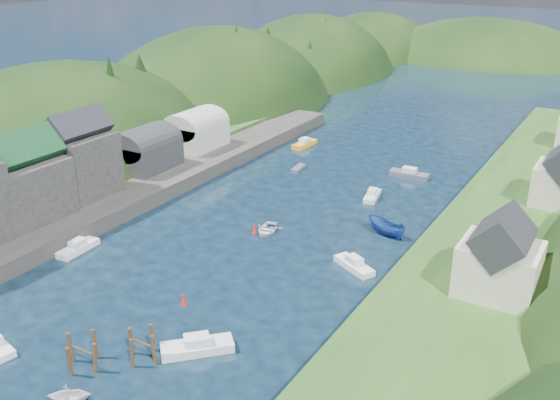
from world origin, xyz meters
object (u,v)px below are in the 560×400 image
Objects in this scene: piling_cluster_near at (83,355)px; piling_cluster_far at (143,348)px; channel_buoy_near at (183,300)px; channel_buoy_far at (254,229)px.

piling_cluster_far is (3.52, 3.34, -0.05)m from piling_cluster_near.
piling_cluster_far is 2.97× the size of channel_buoy_near.
channel_buoy_far is (-5.50, 25.78, -0.59)m from piling_cluster_far.
piling_cluster_near is 29.20m from channel_buoy_far.
channel_buoy_near is at bearing 106.61° from piling_cluster_far.
piling_cluster_near is at bearing -136.49° from piling_cluster_far.
piling_cluster_near is 3.05× the size of channel_buoy_near.
piling_cluster_near is at bearing -94.79° from channel_buoy_near.
piling_cluster_near reaches higher than channel_buoy_far.
piling_cluster_near reaches higher than channel_buoy_near.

